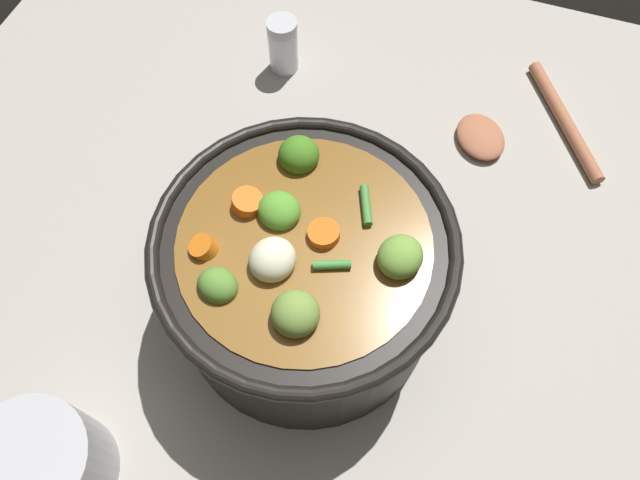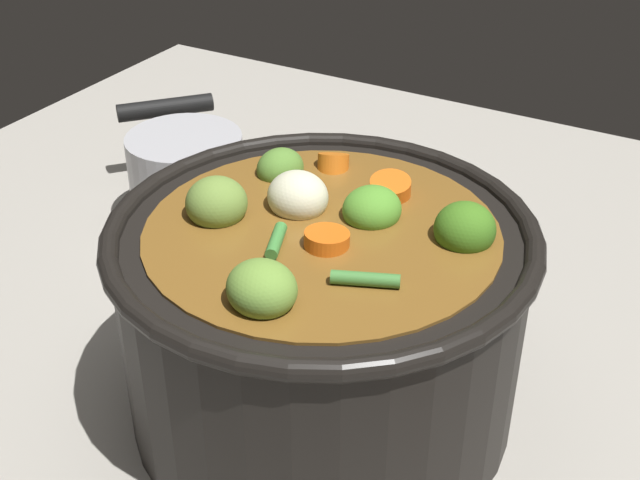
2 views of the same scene
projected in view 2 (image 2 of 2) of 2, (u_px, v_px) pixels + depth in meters
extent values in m
plane|color=#9E998E|center=(322.00, 403.00, 0.60)|extent=(1.10, 1.10, 0.00)
cylinder|color=black|center=(322.00, 324.00, 0.57)|extent=(0.26, 0.26, 0.14)
torus|color=black|center=(322.00, 232.00, 0.53)|extent=(0.27, 0.27, 0.01)
cylinder|color=brown|center=(322.00, 317.00, 0.56)|extent=(0.22, 0.22, 0.13)
ellipsoid|color=olive|center=(262.00, 289.00, 0.46)|extent=(0.05, 0.05, 0.03)
ellipsoid|color=#54982F|center=(372.00, 209.00, 0.54)|extent=(0.05, 0.05, 0.03)
ellipsoid|color=#568632|center=(280.00, 168.00, 0.59)|extent=(0.04, 0.04, 0.03)
ellipsoid|color=olive|center=(217.00, 203.00, 0.54)|extent=(0.06, 0.06, 0.03)
ellipsoid|color=#41781E|center=(465.00, 229.00, 0.52)|extent=(0.05, 0.05, 0.03)
cylinder|color=orange|center=(390.00, 192.00, 0.56)|extent=(0.04, 0.04, 0.02)
cylinder|color=orange|center=(333.00, 164.00, 0.60)|extent=(0.03, 0.03, 0.02)
cylinder|color=orange|center=(327.00, 242.00, 0.51)|extent=(0.03, 0.03, 0.01)
ellipsoid|color=beige|center=(298.00, 197.00, 0.55)|extent=(0.05, 0.05, 0.03)
cylinder|color=#40883B|center=(276.00, 241.00, 0.51)|extent=(0.03, 0.02, 0.01)
cylinder|color=#438239|center=(365.00, 279.00, 0.47)|extent=(0.02, 0.04, 0.01)
cylinder|color=#ADADB2|center=(187.00, 179.00, 0.79)|extent=(0.11, 0.11, 0.09)
cylinder|color=black|center=(165.00, 108.00, 0.86)|extent=(0.08, 0.08, 0.02)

